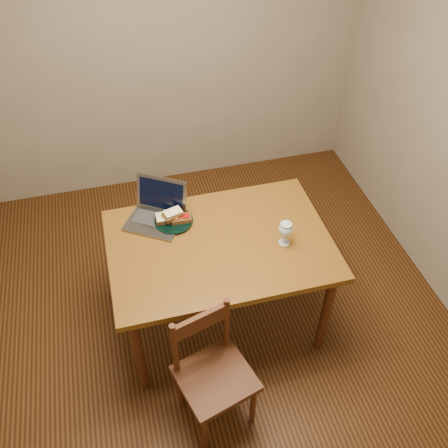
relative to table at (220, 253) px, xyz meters
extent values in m
cube|color=black|center=(-0.05, 0.04, -0.66)|extent=(3.20, 3.20, 0.02)
cube|color=gray|center=(-0.05, 1.65, 0.65)|extent=(3.20, 0.02, 2.60)
cube|color=#532F0D|center=(0.00, 0.00, 0.07)|extent=(1.30, 0.90, 0.04)
cylinder|color=#36160B|center=(-0.57, -0.37, -0.30)|extent=(0.06, 0.06, 0.70)
cylinder|color=#36160B|center=(0.57, -0.37, -0.30)|extent=(0.06, 0.06, 0.70)
cylinder|color=#36160B|center=(-0.57, 0.37, -0.30)|extent=(0.06, 0.06, 0.70)
cylinder|color=#36160B|center=(0.57, 0.37, -0.30)|extent=(0.06, 0.06, 0.70)
cube|color=#36160B|center=(-0.19, -0.65, -0.26)|extent=(0.47, 0.45, 0.04)
cube|color=#36160B|center=(-0.23, -0.51, 0.07)|extent=(0.31, 0.11, 0.11)
cylinder|color=black|center=(-0.23, 0.24, 0.10)|extent=(0.23, 0.23, 0.02)
cube|color=slate|center=(-0.35, 0.25, 0.09)|extent=(0.39, 0.36, 0.01)
cube|color=slate|center=(-0.27, 0.37, 0.21)|extent=(0.31, 0.23, 0.22)
cube|color=black|center=(-0.27, 0.37, 0.21)|extent=(0.27, 0.19, 0.18)
camera|label=1|loc=(-0.49, -1.97, 2.18)|focal=40.00mm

